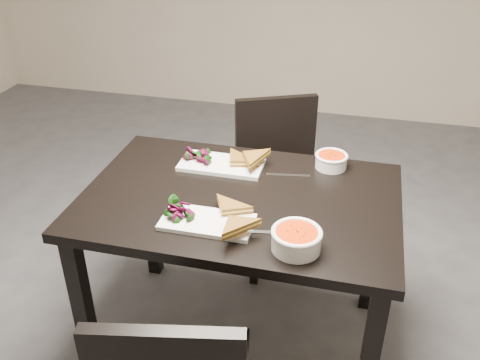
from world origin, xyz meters
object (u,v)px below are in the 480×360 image
(soup_bowl_far, at_px, (331,160))
(table, at_px, (240,217))
(soup_bowl_near, at_px, (296,239))
(plate_near, at_px, (207,222))
(chair_far, at_px, (280,172))
(plate_far, at_px, (222,165))

(soup_bowl_far, bearing_deg, table, -135.34)
(soup_bowl_near, bearing_deg, plate_near, 168.36)
(plate_near, height_order, soup_bowl_near, soup_bowl_near)
(table, bearing_deg, chair_far, 86.49)
(table, relative_size, soup_bowl_far, 8.83)
(plate_near, bearing_deg, soup_bowl_far, 53.66)
(soup_bowl_near, xyz_separation_m, plate_far, (-0.39, 0.48, -0.03))
(table, bearing_deg, soup_bowl_far, 44.66)
(soup_bowl_near, xyz_separation_m, soup_bowl_far, (0.06, 0.58, -0.01))
(plate_far, xyz_separation_m, soup_bowl_far, (0.44, 0.10, 0.03))
(plate_near, xyz_separation_m, soup_bowl_near, (0.32, -0.07, 0.03))
(table, xyz_separation_m, chair_far, (0.04, 0.68, -0.17))
(chair_far, bearing_deg, plate_near, -121.07)
(soup_bowl_near, bearing_deg, chair_far, 102.63)
(chair_far, bearing_deg, table, -117.61)
(table, relative_size, chair_far, 1.41)
(table, relative_size, plate_far, 3.46)
(chair_far, bearing_deg, plate_far, -134.16)
(plate_near, bearing_deg, table, 72.15)
(plate_far, bearing_deg, soup_bowl_far, 12.97)
(chair_far, distance_m, plate_far, 0.57)
(plate_near, bearing_deg, chair_far, 83.04)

